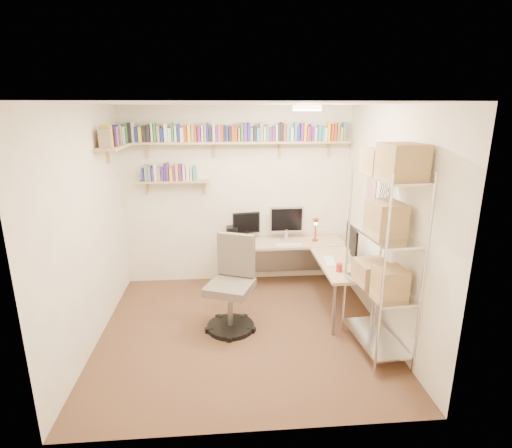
# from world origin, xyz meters

# --- Properties ---
(ground) EXTENTS (3.20, 3.20, 0.00)m
(ground) POSITION_xyz_m (0.00, 0.00, 0.00)
(ground) COLOR #4C3420
(ground) RESTS_ON ground
(room_shell) EXTENTS (3.24, 3.04, 2.52)m
(room_shell) POSITION_xyz_m (0.00, 0.00, 1.55)
(room_shell) COLOR beige
(room_shell) RESTS_ON ground
(wall_shelves) EXTENTS (3.12, 1.09, 0.80)m
(wall_shelves) POSITION_xyz_m (-0.42, 1.30, 2.03)
(wall_shelves) COLOR tan
(wall_shelves) RESTS_ON ground
(corner_desk) EXTENTS (1.74, 1.69, 1.13)m
(corner_desk) POSITION_xyz_m (0.69, 1.00, 0.64)
(corner_desk) COLOR tan
(corner_desk) RESTS_ON ground
(office_chair) EXTENTS (0.63, 0.63, 1.09)m
(office_chair) POSITION_xyz_m (-0.12, 0.11, 0.46)
(office_chair) COLOR black
(office_chair) RESTS_ON ground
(wire_rack) EXTENTS (0.48, 0.87, 2.17)m
(wire_rack) POSITION_xyz_m (1.36, -0.51, 1.41)
(wire_rack) COLOR silver
(wire_rack) RESTS_ON ground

